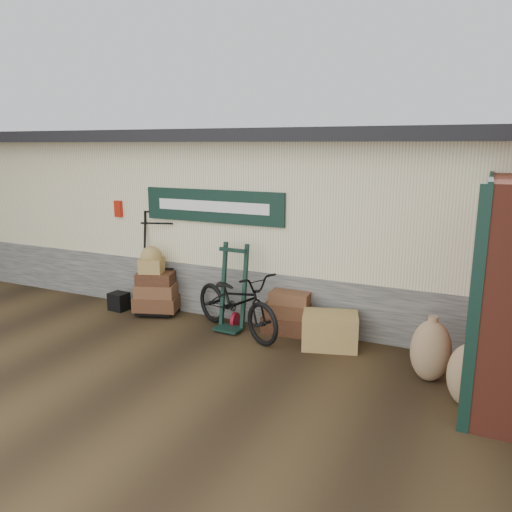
{
  "coord_description": "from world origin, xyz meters",
  "views": [
    {
      "loc": [
        3.89,
        -6.24,
        2.96
      ],
      "look_at": [
        0.53,
        0.9,
        1.19
      ],
      "focal_mm": 35.0,
      "sensor_mm": 36.0,
      "label": 1
    }
  ],
  "objects_px": {
    "porter_trolley": "(158,261)",
    "green_barrow": "(232,287)",
    "suitcase_stack": "(288,311)",
    "black_trunk": "(119,301)",
    "bicycle": "(236,298)",
    "wicker_hamper": "(330,331)"
  },
  "relations": [
    {
      "from": "porter_trolley",
      "to": "bicycle",
      "type": "distance_m",
      "value": 1.83
    },
    {
      "from": "green_barrow",
      "to": "wicker_hamper",
      "type": "distance_m",
      "value": 1.72
    },
    {
      "from": "suitcase_stack",
      "to": "black_trunk",
      "type": "distance_m",
      "value": 3.22
    },
    {
      "from": "porter_trolley",
      "to": "suitcase_stack",
      "type": "height_order",
      "value": "porter_trolley"
    },
    {
      "from": "porter_trolley",
      "to": "green_barrow",
      "type": "height_order",
      "value": "porter_trolley"
    },
    {
      "from": "suitcase_stack",
      "to": "black_trunk",
      "type": "xyz_separation_m",
      "value": [
        -3.2,
        -0.29,
        -0.18
      ]
    },
    {
      "from": "suitcase_stack",
      "to": "wicker_hamper",
      "type": "bearing_deg",
      "value": -21.77
    },
    {
      "from": "porter_trolley",
      "to": "green_barrow",
      "type": "xyz_separation_m",
      "value": [
        1.63,
        -0.25,
        -0.21
      ]
    },
    {
      "from": "green_barrow",
      "to": "suitcase_stack",
      "type": "height_order",
      "value": "green_barrow"
    },
    {
      "from": "black_trunk",
      "to": "bicycle",
      "type": "relative_size",
      "value": 0.16
    },
    {
      "from": "suitcase_stack",
      "to": "bicycle",
      "type": "relative_size",
      "value": 0.39
    },
    {
      "from": "porter_trolley",
      "to": "wicker_hamper",
      "type": "relative_size",
      "value": 2.28
    },
    {
      "from": "wicker_hamper",
      "to": "green_barrow",
      "type": "bearing_deg",
      "value": 177.86
    },
    {
      "from": "black_trunk",
      "to": "bicycle",
      "type": "xyz_separation_m",
      "value": [
        2.46,
        -0.09,
        0.42
      ]
    },
    {
      "from": "porter_trolley",
      "to": "green_barrow",
      "type": "distance_m",
      "value": 1.66
    },
    {
      "from": "wicker_hamper",
      "to": "porter_trolley",
      "type": "bearing_deg",
      "value": 174.51
    },
    {
      "from": "suitcase_stack",
      "to": "black_trunk",
      "type": "height_order",
      "value": "suitcase_stack"
    },
    {
      "from": "suitcase_stack",
      "to": "porter_trolley",
      "type": "bearing_deg",
      "value": 180.0
    },
    {
      "from": "porter_trolley",
      "to": "black_trunk",
      "type": "height_order",
      "value": "porter_trolley"
    },
    {
      "from": "green_barrow",
      "to": "suitcase_stack",
      "type": "distance_m",
      "value": 0.98
    },
    {
      "from": "suitcase_stack",
      "to": "wicker_hamper",
      "type": "height_order",
      "value": "suitcase_stack"
    },
    {
      "from": "porter_trolley",
      "to": "wicker_hamper",
      "type": "distance_m",
      "value": 3.37
    }
  ]
}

